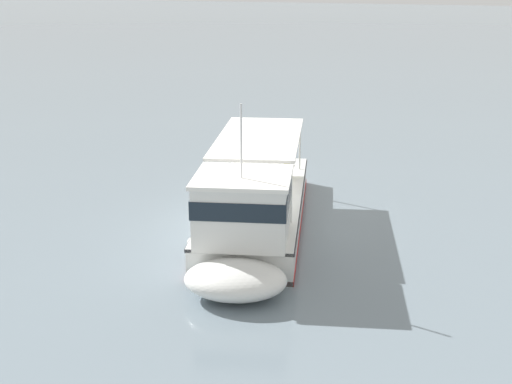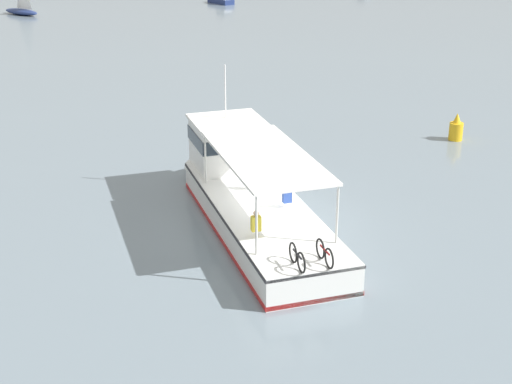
{
  "view_description": "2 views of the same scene",
  "coord_description": "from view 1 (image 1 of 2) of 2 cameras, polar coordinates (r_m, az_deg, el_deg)",
  "views": [
    {
      "loc": [
        -9.52,
        21.58,
        8.81
      ],
      "look_at": [
        -0.59,
        -0.14,
        1.4
      ],
      "focal_mm": 48.5,
      "sensor_mm": 36.0,
      "label": 1
    },
    {
      "loc": [
        -1.17,
        -25.49,
        11.63
      ],
      "look_at": [
        -0.59,
        -0.14,
        1.4
      ],
      "focal_mm": 51.89,
      "sensor_mm": 36.0,
      "label": 2
    }
  ],
  "objects": [
    {
      "name": "ferry_main",
      "position": [
        23.79,
        -0.26,
        -1.62
      ],
      "size": [
        6.56,
        13.06,
        5.32
      ],
      "color": "white",
      "rests_on": "ground"
    },
    {
      "name": "ground_plane",
      "position": [
        25.18,
        -1.36,
        -2.97
      ],
      "size": [
        400.0,
        400.0,
        0.0
      ],
      "primitive_type": "plane",
      "color": "slate"
    }
  ]
}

